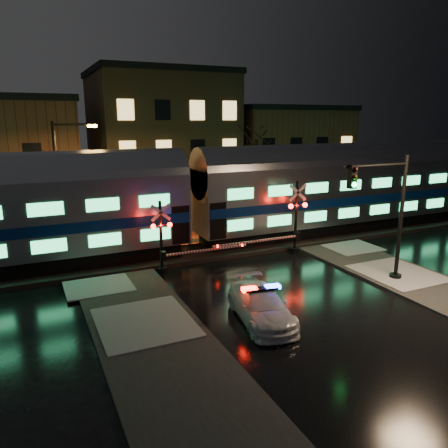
{
  "coord_description": "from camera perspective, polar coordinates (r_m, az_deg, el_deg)",
  "views": [
    {
      "loc": [
        -10.17,
        -18.2,
        7.71
      ],
      "look_at": [
        -0.62,
        2.5,
        2.2
      ],
      "focal_mm": 35.0,
      "sensor_mm": 36.0,
      "label": 1
    }
  ],
  "objects": [
    {
      "name": "police_car",
      "position": [
        17.34,
        4.82,
        -10.5
      ],
      "size": [
        2.48,
        4.62,
        1.43
      ],
      "rotation": [
        0.0,
        0.0,
        -0.17
      ],
      "color": "white",
      "rests_on": "ground"
    },
    {
      "name": "building_mid",
      "position": [
        42.52,
        -8.26,
        10.81
      ],
      "size": [
        12.0,
        11.0,
        11.5
      ],
      "primitive_type": "cube",
      "color": "brown",
      "rests_on": "ground"
    },
    {
      "name": "building_right",
      "position": [
        47.55,
        7.36,
        9.3
      ],
      "size": [
        12.0,
        10.0,
        8.5
      ],
      "primitive_type": "cube",
      "color": "#512E1F",
      "rests_on": "ground"
    },
    {
      "name": "traffic_light",
      "position": [
        21.59,
        20.47,
        0.79
      ],
      "size": [
        3.95,
        0.71,
        6.1
      ],
      "rotation": [
        0.0,
        0.0,
        -0.02
      ],
      "color": "black",
      "rests_on": "ground"
    },
    {
      "name": "ground",
      "position": [
        22.22,
        4.18,
        -6.75
      ],
      "size": [
        120.0,
        120.0,
        0.0
      ],
      "primitive_type": "plane",
      "color": "black",
      "rests_on": "ground"
    },
    {
      "name": "streetlight",
      "position": [
        27.48,
        -20.41,
        5.76
      ],
      "size": [
        2.54,
        0.27,
        7.58
      ],
      "color": "black",
      "rests_on": "ground"
    },
    {
      "name": "crossing_signal_right",
      "position": [
        25.38,
        8.78,
        -0.11
      ],
      "size": [
        6.04,
        0.67,
        4.27
      ],
      "color": "black",
      "rests_on": "ground"
    },
    {
      "name": "train",
      "position": [
        25.09,
        -4.5,
        3.62
      ],
      "size": [
        51.0,
        3.12,
        5.92
      ],
      "color": "black",
      "rests_on": "ballast"
    },
    {
      "name": "ballast",
      "position": [
        26.44,
        -1.05,
        -3.1
      ],
      "size": [
        90.0,
        4.2,
        0.24
      ],
      "primitive_type": "cube",
      "color": "black",
      "rests_on": "ground"
    },
    {
      "name": "sidewalk_left",
      "position": [
        14.86,
        -7.22,
        -17.52
      ],
      "size": [
        4.0,
        20.0,
        0.12
      ],
      "primitive_type": "cube",
      "color": "#2D2D2D",
      "rests_on": "ground"
    },
    {
      "name": "crossing_signal_left",
      "position": [
        22.33,
        -7.23,
        -2.54
      ],
      "size": [
        5.31,
        0.63,
        3.76
      ],
      "color": "black",
      "rests_on": "ground"
    }
  ]
}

